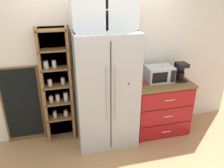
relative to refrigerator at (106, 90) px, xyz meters
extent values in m
plane|color=tan|center=(0.00, -0.02, -0.92)|extent=(10.73, 10.73, 0.00)
cube|color=silver|center=(0.00, 0.38, 0.36)|extent=(5.03, 0.10, 2.55)
cube|color=#B7BABF|center=(0.00, 0.00, 0.00)|extent=(0.93, 0.66, 1.83)
cube|color=black|center=(0.00, -0.33, 0.00)|extent=(0.01, 0.01, 1.69)
cylinder|color=#B7BABF|center=(-0.06, -0.35, 0.09)|extent=(0.02, 0.02, 0.83)
cylinder|color=#B7BABF|center=(0.06, -0.35, 0.09)|extent=(0.02, 0.02, 0.83)
cube|color=#A8161C|center=(0.26, -0.33, 0.22)|extent=(0.02, 0.01, 0.02)
cube|color=brown|center=(-0.73, 0.35, 0.02)|extent=(0.50, 0.04, 1.88)
cube|color=olive|center=(-0.94, 0.22, 0.02)|extent=(0.04, 0.23, 1.88)
cube|color=olive|center=(-0.53, 0.22, 0.02)|extent=(0.04, 0.23, 1.88)
cube|color=olive|center=(-0.73, 0.22, -0.52)|extent=(0.44, 0.23, 0.02)
cylinder|color=silver|center=(-0.82, 0.23, -0.46)|extent=(0.06, 0.06, 0.10)
cylinder|color=brown|center=(-0.82, 0.23, -0.47)|extent=(0.05, 0.05, 0.07)
cylinder|color=#B2B2B7|center=(-0.82, 0.23, -0.40)|extent=(0.06, 0.06, 0.01)
cylinder|color=silver|center=(-0.64, 0.23, -0.46)|extent=(0.07, 0.07, 0.09)
cylinder|color=beige|center=(-0.64, 0.23, -0.48)|extent=(0.06, 0.06, 0.06)
cylinder|color=#B2B2B7|center=(-0.64, 0.23, -0.41)|extent=(0.06, 0.06, 0.01)
cube|color=olive|center=(-0.73, 0.22, -0.23)|extent=(0.44, 0.23, 0.02)
cylinder|color=silver|center=(-0.85, 0.22, -0.17)|extent=(0.06, 0.06, 0.11)
cylinder|color=white|center=(-0.85, 0.22, -0.18)|extent=(0.05, 0.05, 0.07)
cylinder|color=#B2B2B7|center=(-0.85, 0.22, -0.11)|extent=(0.06, 0.06, 0.01)
cylinder|color=silver|center=(-0.74, 0.24, -0.17)|extent=(0.07, 0.07, 0.11)
cylinder|color=white|center=(-0.74, 0.24, -0.18)|extent=(0.06, 0.06, 0.07)
cylinder|color=#B2B2B7|center=(-0.74, 0.24, -0.11)|extent=(0.06, 0.06, 0.01)
cylinder|color=silver|center=(-0.61, 0.21, -0.15)|extent=(0.07, 0.07, 0.14)
cylinder|color=#E0C67F|center=(-0.61, 0.21, -0.17)|extent=(0.06, 0.06, 0.09)
cylinder|color=#B2B2B7|center=(-0.61, 0.21, -0.08)|extent=(0.07, 0.07, 0.01)
cube|color=olive|center=(-0.73, 0.22, 0.06)|extent=(0.44, 0.23, 0.02)
cylinder|color=silver|center=(-0.83, 0.21, 0.12)|extent=(0.07, 0.07, 0.10)
cylinder|color=#CCB78C|center=(-0.83, 0.21, 0.10)|extent=(0.06, 0.06, 0.07)
cylinder|color=#B2B2B7|center=(-0.83, 0.21, 0.17)|extent=(0.06, 0.06, 0.01)
cylinder|color=silver|center=(-0.64, 0.24, 0.12)|extent=(0.06, 0.06, 0.10)
cylinder|color=#382316|center=(-0.64, 0.24, 0.10)|extent=(0.05, 0.05, 0.07)
cylinder|color=#B2B2B7|center=(-0.64, 0.24, 0.18)|extent=(0.06, 0.06, 0.01)
cube|color=olive|center=(-0.73, 0.22, 0.35)|extent=(0.44, 0.23, 0.02)
cylinder|color=silver|center=(-0.86, 0.21, 0.41)|extent=(0.08, 0.08, 0.11)
cylinder|color=#B77A38|center=(-0.86, 0.21, 0.39)|extent=(0.07, 0.07, 0.07)
cylinder|color=#B2B2B7|center=(-0.86, 0.21, 0.47)|extent=(0.07, 0.07, 0.01)
cylinder|color=silver|center=(-0.74, 0.23, 0.41)|extent=(0.06, 0.06, 0.11)
cylinder|color=#2D2D2D|center=(-0.74, 0.23, 0.39)|extent=(0.06, 0.06, 0.07)
cylinder|color=#B2B2B7|center=(-0.74, 0.23, 0.47)|extent=(0.06, 0.06, 0.01)
cube|color=olive|center=(-0.73, 0.22, 0.63)|extent=(0.44, 0.23, 0.02)
cube|color=olive|center=(-0.73, 0.22, 0.92)|extent=(0.44, 0.23, 0.02)
cube|color=#A8161C|center=(0.98, 0.04, -0.47)|extent=(0.94, 0.59, 0.90)
cube|color=brown|center=(0.98, 0.04, 0.00)|extent=(0.97, 0.62, 0.04)
cube|color=black|center=(0.98, -0.26, -0.63)|extent=(0.92, 0.00, 0.01)
cube|color=silver|center=(0.98, -0.27, -0.77)|extent=(0.16, 0.01, 0.01)
cube|color=black|center=(0.98, -0.26, -0.33)|extent=(0.92, 0.00, 0.01)
cube|color=silver|center=(0.98, -0.27, -0.47)|extent=(0.16, 0.01, 0.01)
cube|color=black|center=(0.98, -0.26, -0.03)|extent=(0.92, 0.00, 0.01)
cube|color=silver|center=(0.98, -0.27, -0.17)|extent=(0.16, 0.01, 0.01)
cube|color=#B7BABF|center=(0.93, 0.09, 0.15)|extent=(0.44, 0.32, 0.26)
cube|color=black|center=(0.87, -0.08, 0.15)|extent=(0.26, 0.01, 0.17)
cube|color=black|center=(1.10, -0.08, 0.15)|extent=(0.08, 0.01, 0.20)
cube|color=black|center=(1.29, 0.02, 0.04)|extent=(0.17, 0.20, 0.03)
cube|color=black|center=(1.29, 0.09, 0.17)|extent=(0.17, 0.06, 0.30)
cube|color=black|center=(1.29, 0.02, 0.30)|extent=(0.17, 0.20, 0.06)
cylinder|color=black|center=(1.29, 0.01, 0.11)|extent=(0.11, 0.11, 0.12)
cylinder|color=red|center=(0.59, -0.02, 0.07)|extent=(0.07, 0.07, 0.09)
torus|color=red|center=(0.63, -0.02, 0.07)|extent=(0.05, 0.01, 0.05)
cylinder|color=#2D2D33|center=(0.98, 0.06, 0.06)|extent=(0.07, 0.07, 0.08)
torus|color=#2D2D33|center=(1.02, 0.06, 0.07)|extent=(0.05, 0.01, 0.05)
cylinder|color=silver|center=(0.98, 0.08, 0.11)|extent=(0.07, 0.07, 0.18)
cone|color=silver|center=(0.98, 0.08, 0.21)|extent=(0.07, 0.07, 0.04)
cylinder|color=silver|center=(0.98, 0.08, 0.24)|extent=(0.03, 0.03, 0.07)
cylinder|color=black|center=(0.98, 0.08, 0.28)|extent=(0.03, 0.03, 0.01)
cube|color=silver|center=(0.00, 0.17, 1.21)|extent=(0.90, 0.02, 0.58)
cube|color=silver|center=(0.00, 0.02, 0.93)|extent=(0.90, 0.32, 0.02)
cube|color=silver|center=(-0.44, 0.02, 1.21)|extent=(0.02, 0.32, 0.58)
cube|color=silver|center=(0.44, 0.02, 1.21)|extent=(0.02, 0.32, 0.58)
cube|color=silver|center=(0.00, 0.02, 1.21)|extent=(0.87, 0.30, 0.02)
cube|color=silver|center=(-0.22, -0.13, 1.21)|extent=(0.41, 0.01, 0.54)
cube|color=silver|center=(0.22, -0.13, 1.21)|extent=(0.41, 0.01, 0.54)
cylinder|color=silver|center=(-0.31, 0.02, 0.94)|extent=(0.05, 0.05, 0.00)
cylinder|color=silver|center=(-0.31, 0.02, 0.97)|extent=(0.01, 0.01, 0.07)
cone|color=silver|center=(-0.31, 0.02, 1.03)|extent=(0.06, 0.06, 0.05)
cylinder|color=silver|center=(0.31, 0.02, 0.94)|extent=(0.05, 0.05, 0.00)
cylinder|color=silver|center=(0.31, 0.02, 0.97)|extent=(0.01, 0.01, 0.07)
cone|color=silver|center=(0.31, 0.02, 1.03)|extent=(0.06, 0.06, 0.05)
cylinder|color=white|center=(-0.27, 0.02, 1.25)|extent=(0.06, 0.06, 0.07)
cylinder|color=white|center=(-0.09, 0.02, 1.25)|extent=(0.06, 0.06, 0.07)
cylinder|color=white|center=(0.09, 0.02, 1.25)|extent=(0.06, 0.06, 0.07)
cylinder|color=white|center=(0.27, 0.02, 1.25)|extent=(0.06, 0.06, 0.07)
cube|color=brown|center=(-1.30, 0.31, -0.27)|extent=(0.60, 0.04, 1.30)
cube|color=black|center=(-1.30, 0.29, -0.24)|extent=(0.54, 0.01, 1.20)
camera|label=1|loc=(-0.69, -3.13, 1.51)|focal=36.35mm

